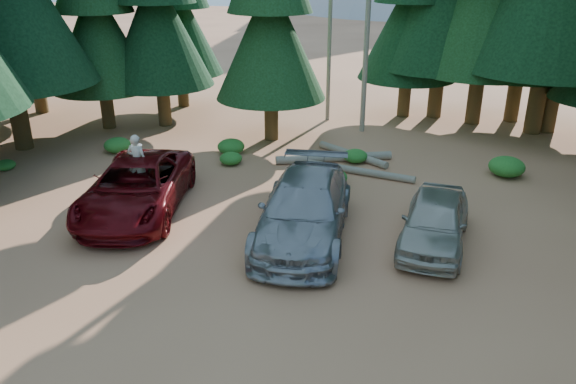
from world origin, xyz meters
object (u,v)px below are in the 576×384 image
(log_right, at_px, (360,171))
(red_pickup, at_px, (136,187))
(log_mid, at_px, (352,154))
(silver_minivan_right, at_px, (435,221))
(log_left, at_px, (334,158))
(frisbee_player, at_px, (137,161))
(silver_minivan_center, at_px, (304,210))

(log_right, bearing_deg, red_pickup, -130.54)
(log_mid, bearing_deg, silver_minivan_right, -29.96)
(red_pickup, height_order, log_left, red_pickup)
(frisbee_player, xyz_separation_m, log_right, (6.77, 4.68, -1.40))
(silver_minivan_right, distance_m, log_mid, 7.77)
(silver_minivan_right, xyz_separation_m, frisbee_player, (-9.67, 0.39, 0.79))
(red_pickup, distance_m, log_mid, 9.31)
(log_left, bearing_deg, silver_minivan_center, -109.72)
(frisbee_player, bearing_deg, silver_minivan_center, 169.37)
(silver_minivan_right, relative_size, log_left, 0.93)
(red_pickup, xyz_separation_m, frisbee_player, (-0.22, 0.59, 0.68))
(silver_minivan_right, bearing_deg, silver_minivan_center, -167.61)
(red_pickup, xyz_separation_m, silver_minivan_right, (9.46, 0.20, -0.10))
(silver_minivan_right, bearing_deg, frisbee_player, -178.09)
(frisbee_player, xyz_separation_m, log_mid, (6.18, 6.53, -1.39))
(log_mid, height_order, log_right, log_mid)
(log_right, bearing_deg, silver_minivan_center, -87.98)
(red_pickup, height_order, silver_minivan_right, red_pickup)
(silver_minivan_center, xyz_separation_m, silver_minivan_right, (3.76, 0.54, -0.14))
(log_mid, relative_size, log_right, 0.84)
(frisbee_player, distance_m, log_left, 8.18)
(red_pickup, bearing_deg, silver_minivan_right, -11.76)
(silver_minivan_right, height_order, frisbee_player, frisbee_player)
(silver_minivan_center, xyz_separation_m, log_left, (-0.38, 6.79, -0.72))
(frisbee_player, bearing_deg, silver_minivan_right, 175.98)
(frisbee_player, bearing_deg, log_right, -147.07)
(silver_minivan_center, relative_size, log_mid, 1.69)
(frisbee_player, relative_size, log_left, 0.38)
(frisbee_player, height_order, log_right, frisbee_player)
(silver_minivan_center, height_order, silver_minivan_right, silver_minivan_center)
(log_left, relative_size, log_right, 1.11)
(silver_minivan_center, height_order, log_mid, silver_minivan_center)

